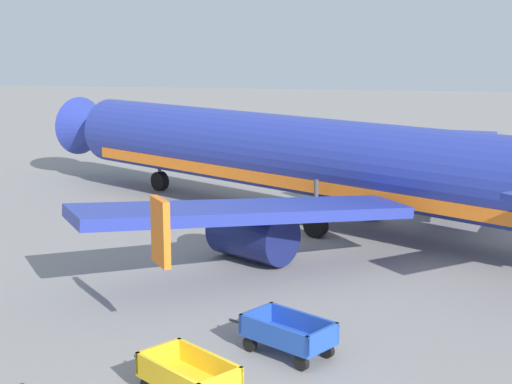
# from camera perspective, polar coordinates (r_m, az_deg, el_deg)

# --- Properties ---
(airplane) EXTENTS (33.62, 28.15, 11.34)m
(airplane) POSITION_cam_1_polar(r_m,az_deg,el_deg) (36.20, 4.80, 2.41)
(airplane) COLOR #28389E
(airplane) RESTS_ON ground
(baggage_cart_third_in_row) EXTENTS (3.28, 2.73, 1.07)m
(baggage_cart_third_in_row) POSITION_cam_1_polar(r_m,az_deg,el_deg) (19.40, -5.05, -13.54)
(baggage_cart_third_in_row) COLOR gold
(baggage_cart_third_in_row) RESTS_ON ground
(baggage_cart_fourth_in_row) EXTENTS (3.39, 2.54, 1.07)m
(baggage_cart_fourth_in_row) POSITION_cam_1_polar(r_m,az_deg,el_deg) (21.88, 2.38, -10.50)
(baggage_cart_fourth_in_row) COLOR #234CB2
(baggage_cart_fourth_in_row) RESTS_ON ground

